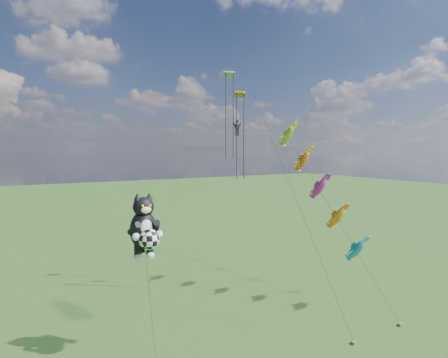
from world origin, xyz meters
TOP-DOWN VIEW (x-y plane):
  - cat_kite_rig at (-2.59, 3.64)m, footprint 2.26×4.03m
  - fish_windsock_rig at (15.86, 4.95)m, footprint 2.10×15.89m
  - parafoil_rig at (10.08, 10.89)m, footprint 2.17×17.52m

SIDE VIEW (x-z plane):
  - cat_kite_rig at x=-2.59m, z-range 3.25..14.83m
  - fish_windsock_rig at x=15.86m, z-range 1.18..20.39m
  - parafoil_rig at x=10.08m, z-range 4.05..31.21m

